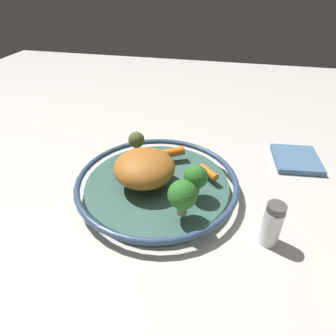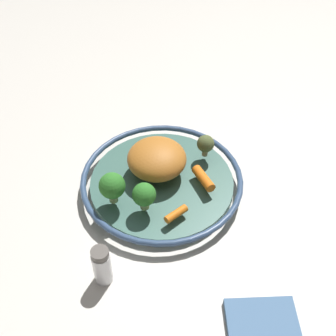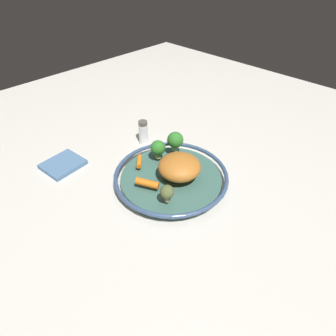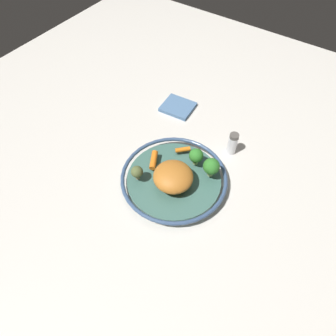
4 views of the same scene
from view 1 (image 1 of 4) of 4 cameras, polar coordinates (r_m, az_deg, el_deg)
ground_plane at (r=0.63m, az=-2.09°, el=-4.67°), size 2.11×2.11×0.00m
serving_bowl at (r=0.61m, az=-2.13°, el=-3.28°), size 0.34×0.34×0.04m
roast_chicken_piece at (r=0.58m, az=-4.64°, el=0.05°), size 0.17×0.17×0.06m
baby_carrot_center at (r=0.67m, az=0.42°, el=2.98°), size 0.05×0.07×0.02m
baby_carrot_near_rim at (r=0.61m, az=7.95°, el=-0.80°), size 0.05×0.05×0.02m
broccoli_floret_small at (r=0.55m, az=5.48°, el=-1.85°), size 0.05×0.05×0.06m
broccoli_floret_mid at (r=0.68m, az=-6.23°, el=5.45°), size 0.04×0.04×0.05m
broccoli_floret_edge at (r=0.50m, az=2.88°, el=-5.37°), size 0.05×0.05×0.07m
salt_shaker at (r=0.53m, az=19.75°, el=-10.39°), size 0.03×0.03×0.09m
dish_towel at (r=0.78m, az=23.90°, el=1.57°), size 0.13×0.12×0.01m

